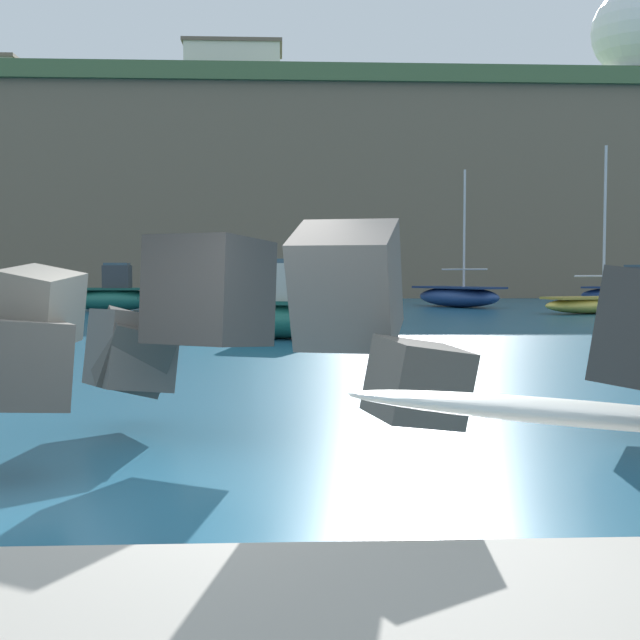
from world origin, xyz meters
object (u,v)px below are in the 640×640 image
object	(u,v)px
boat_near_right	(596,303)
boat_far_centre	(275,312)
boat_near_centre	(633,292)
boat_far_left	(193,305)
boat_far_right	(458,296)
mooring_buoy_middle	(218,312)
station_building_west	(234,75)
boat_mid_right	(112,295)
radar_dome	(636,40)

from	to	relation	value
boat_near_right	boat_far_centre	bearing A→B (deg)	-137.09
boat_near_centre	boat_far_left	bearing A→B (deg)	-145.21
boat_far_left	boat_far_centre	bearing A→B (deg)	-67.69
boat_far_right	mooring_buoy_middle	xyz separation A→B (m)	(-11.69, -9.43, -0.37)
boat_far_left	mooring_buoy_middle	bearing A→B (deg)	79.23
station_building_west	boat_far_right	bearing A→B (deg)	-65.38
boat_near_centre	boat_mid_right	size ratio (longest dim) A/B	1.40
boat_far_left	boat_far_right	distance (m)	17.67
boat_near_centre	boat_near_right	distance (m)	11.91
boat_near_right	boat_far_centre	size ratio (longest dim) A/B	1.31
boat_near_right	mooring_buoy_middle	xyz separation A→B (m)	(-16.26, -2.44, -0.23)
boat_near_right	boat_far_centre	xyz separation A→B (m)	(-13.91, -12.93, 0.26)
boat_mid_right	radar_dome	xyz separation A→B (m)	(37.81, 31.27, 20.60)
mooring_buoy_middle	station_building_west	xyz separation A→B (m)	(-1.33, 37.85, 18.08)
boat_near_right	boat_far_centre	world-z (taller)	boat_near_right
radar_dome	boat_mid_right	bearing A→B (deg)	-140.41
boat_near_centre	station_building_west	world-z (taller)	station_building_west
station_building_west	boat_near_centre	bearing A→B (deg)	-46.77
boat_far_centre	station_building_west	size ratio (longest dim) A/B	0.69
boat_far_right	station_building_west	distance (m)	35.93
boat_near_right	boat_mid_right	distance (m)	21.80
boat_far_centre	boat_far_right	size ratio (longest dim) A/B	0.80
boat_near_centre	radar_dome	xyz separation A→B (m)	(10.20, 24.29, 20.63)
boat_near_right	boat_far_left	bearing A→B (deg)	-161.41
boat_mid_right	radar_dome	size ratio (longest dim) A/B	0.41
boat_mid_right	boat_near_right	bearing A→B (deg)	-8.64
station_building_west	boat_mid_right	bearing A→B (deg)	-97.02
boat_far_centre	boat_far_right	distance (m)	22.00
boat_near_right	boat_mid_right	size ratio (longest dim) A/B	1.82
boat_mid_right	boat_far_centre	distance (m)	17.92
boat_far_left	radar_dome	distance (m)	56.08
boat_near_centre	station_building_west	distance (m)	38.75
boat_near_right	mooring_buoy_middle	bearing A→B (deg)	-171.48
boat_far_right	radar_dome	bearing A→B (deg)	52.91
boat_far_right	radar_dome	world-z (taller)	radar_dome
boat_near_right	station_building_west	distance (m)	43.38
radar_dome	station_building_west	bearing A→B (deg)	178.54
boat_far_left	boat_near_centre	bearing A→B (deg)	34.79
boat_near_centre	boat_far_centre	size ratio (longest dim) A/B	1.01
boat_far_left	station_building_west	size ratio (longest dim) A/B	0.70
boat_mid_right	boat_far_right	xyz separation A→B (m)	(16.98, 3.72, -0.15)
boat_near_centre	boat_mid_right	distance (m)	28.48
boat_far_centre	radar_dome	distance (m)	59.91
boat_near_centre	boat_near_right	xyz separation A→B (m)	(-6.06, -10.26, -0.25)
boat_far_left	station_building_west	world-z (taller)	station_building_west
boat_far_centre	mooring_buoy_middle	size ratio (longest dim) A/B	12.68
boat_far_left	boat_far_centre	size ratio (longest dim) A/B	1.02
boat_mid_right	station_building_west	xyz separation A→B (m)	(3.96, 32.14, 17.57)
boat_near_centre	mooring_buoy_middle	xyz separation A→B (m)	(-22.32, -12.69, -0.48)
boat_near_centre	radar_dome	world-z (taller)	radar_dome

